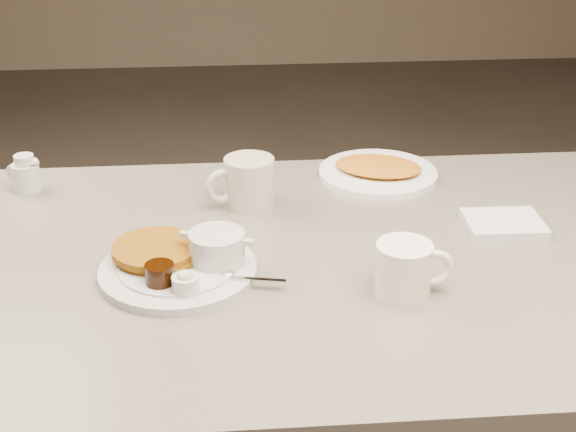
{
  "coord_description": "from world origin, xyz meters",
  "views": [
    {
      "loc": [
        -0.1,
        -1.24,
        1.44
      ],
      "look_at": [
        0.0,
        0.02,
        0.82
      ],
      "focal_mm": 49.98,
      "sensor_mm": 36.0,
      "label": 1
    }
  ],
  "objects": [
    {
      "name": "creamer_right",
      "position": [
        -0.52,
        0.33,
        0.79
      ],
      "size": [
        0.08,
        0.06,
        0.08
      ],
      "color": "beige",
      "rests_on": "diner_table"
    },
    {
      "name": "hash_plate",
      "position": [
        0.22,
        0.34,
        0.76
      ],
      "size": [
        0.33,
        0.33,
        0.04
      ],
      "color": "white",
      "rests_on": "diner_table"
    },
    {
      "name": "coffee_mug_far",
      "position": [
        -0.06,
        0.22,
        0.8
      ],
      "size": [
        0.15,
        0.12,
        0.1
      ],
      "color": "beige",
      "rests_on": "diner_table"
    },
    {
      "name": "coffee_mug_near",
      "position": [
        0.18,
        -0.14,
        0.8
      ],
      "size": [
        0.13,
        0.09,
        0.09
      ],
      "color": "white",
      "rests_on": "diner_table"
    },
    {
      "name": "napkin",
      "position": [
        0.42,
        0.08,
        0.76
      ],
      "size": [
        0.15,
        0.12,
        0.02
      ],
      "color": "silver",
      "rests_on": "diner_table"
    },
    {
      "name": "diner_table",
      "position": [
        0.0,
        0.0,
        0.58
      ],
      "size": [
        1.5,
        0.9,
        0.75
      ],
      "color": "slate",
      "rests_on": "ground"
    },
    {
      "name": "main_plate",
      "position": [
        -0.19,
        -0.04,
        0.77
      ],
      "size": [
        0.35,
        0.34,
        0.07
      ],
      "color": "#BBBBB6",
      "rests_on": "diner_table"
    }
  ]
}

